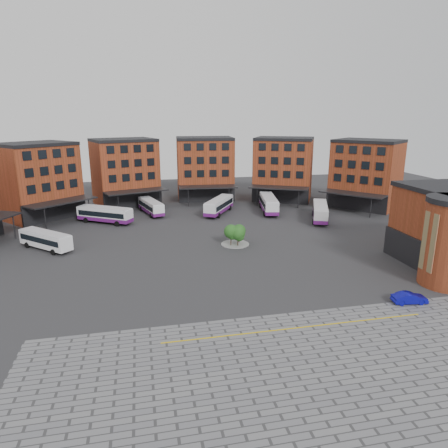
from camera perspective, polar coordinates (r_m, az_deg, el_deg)
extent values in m
plane|color=#28282B|center=(51.31, 2.53, -7.18)|extent=(160.00, 160.00, 0.00)
cube|color=slate|center=(33.90, 15.99, -20.71)|extent=(50.00, 22.00, 0.02)
cube|color=gold|center=(39.93, 10.56, -14.35)|extent=(26.00, 0.15, 0.02)
cylinder|color=black|center=(73.24, -27.79, -0.41)|extent=(0.20, 0.20, 4.00)
cube|color=brown|center=(85.99, -24.97, 5.45)|extent=(16.35, 16.13, 14.00)
cube|color=black|center=(82.74, -22.93, 1.80)|extent=(10.00, 9.07, 4.00)
cube|color=black|center=(85.23, -25.53, 10.28)|extent=(16.55, 16.35, 0.60)
cube|color=black|center=(81.34, -23.38, 6.71)|extent=(8.60, 7.77, 8.00)
cube|color=black|center=(80.36, -22.20, 2.97)|extent=(12.61, 11.97, 0.25)
cylinder|color=black|center=(77.03, -24.18, 0.73)|extent=(0.20, 0.20, 4.00)
cylinder|color=black|center=(81.72, -18.70, 2.05)|extent=(0.20, 0.20, 4.00)
cube|color=brown|center=(93.23, -13.95, 7.09)|extent=(15.55, 13.69, 14.00)
cube|color=black|center=(89.49, -12.81, 3.58)|extent=(12.45, 4.71, 4.00)
cube|color=black|center=(92.52, -14.24, 11.57)|extent=(15.65, 13.97, 0.60)
cube|color=black|center=(88.17, -13.05, 8.14)|extent=(10.87, 3.87, 8.00)
cube|color=black|center=(86.92, -12.40, 4.61)|extent=(13.72, 8.39, 0.25)
cylinder|color=black|center=(84.32, -14.85, 2.74)|extent=(0.20, 0.20, 4.00)
cylinder|color=black|center=(87.17, -9.11, 3.47)|extent=(0.20, 0.20, 4.00)
cube|color=brown|center=(96.80, -2.76, 7.81)|extent=(13.67, 10.88, 14.00)
cube|color=black|center=(92.83, -2.45, 4.37)|extent=(13.00, 1.41, 4.00)
cube|color=black|center=(96.12, -2.82, 12.13)|extent=(13.69, 11.18, 0.60)
cube|color=black|center=(91.54, -2.49, 8.77)|extent=(11.42, 0.95, 8.00)
cube|color=black|center=(90.17, -2.32, 5.33)|extent=(13.28, 5.30, 0.25)
cylinder|color=black|center=(88.46, -5.13, 3.77)|extent=(0.20, 0.20, 4.00)
cylinder|color=black|center=(89.33, 0.72, 3.95)|extent=(0.20, 0.20, 4.00)
cube|color=brown|center=(96.55, 8.46, 7.65)|extent=(16.12, 14.81, 14.00)
cube|color=black|center=(92.60, 7.98, 4.20)|extent=(11.81, 6.35, 4.00)
cube|color=black|center=(95.87, 8.64, 11.97)|extent=(16.26, 15.08, 0.60)
cube|color=black|center=(91.31, 8.13, 8.62)|extent=(10.26, 5.33, 8.00)
cube|color=black|center=(89.94, 7.83, 5.18)|extent=(13.58, 9.82, 0.25)
cylinder|color=black|center=(89.25, 4.73, 3.88)|extent=(0.20, 0.20, 4.00)
cylinder|color=black|center=(88.11, 10.57, 3.52)|extent=(0.20, 0.20, 4.00)
cube|color=brown|center=(92.50, 19.61, 6.60)|extent=(16.02, 16.39, 14.00)
cube|color=black|center=(88.81, 18.30, 3.10)|extent=(8.74, 10.28, 4.00)
cube|color=black|center=(91.79, 20.02, 11.10)|extent=(16.25, 16.58, 0.60)
cube|color=black|center=(87.48, 18.65, 7.69)|extent=(7.47, 8.86, 8.00)
cube|color=black|center=(86.26, 17.87, 4.15)|extent=(11.73, 12.79, 0.25)
cylinder|color=black|center=(86.65, 14.53, 3.09)|extent=(0.20, 0.20, 4.00)
cylinder|color=black|center=(83.55, 20.23, 2.19)|extent=(0.20, 0.20, 4.00)
cube|color=black|center=(58.74, 25.32, -3.67)|extent=(0.40, 12.00, 4.00)
cube|color=red|center=(51.59, 27.20, -2.32)|extent=(0.12, 2.20, 7.00)
cylinder|color=gray|center=(62.66, 1.58, -2.88)|extent=(4.40, 4.40, 0.12)
cylinder|color=#332114|center=(61.69, 1.00, -2.41)|extent=(0.14, 0.14, 1.66)
sphere|color=#1E4416|center=(61.25, 1.00, -1.08)|extent=(2.17, 2.17, 2.17)
sphere|color=#1E4416|center=(61.30, 1.21, -1.56)|extent=(1.52, 1.52, 1.52)
cylinder|color=#332114|center=(63.20, 2.17, -2.09)|extent=(0.14, 0.14, 1.44)
sphere|color=#1E4416|center=(62.82, 2.18, -0.97)|extent=(2.05, 2.05, 2.05)
sphere|color=#1E4416|center=(62.85, 2.39, -1.37)|extent=(1.43, 1.43, 1.43)
cylinder|color=#332114|center=(61.57, 1.99, -2.53)|extent=(0.14, 0.14, 1.51)
sphere|color=#1E4416|center=(61.17, 2.00, -1.32)|extent=(2.21, 2.21, 2.21)
sphere|color=#1E4416|center=(61.21, 2.21, -1.76)|extent=(1.55, 1.55, 1.55)
cube|color=white|center=(65.65, -24.15, -2.02)|extent=(8.61, 8.27, 2.17)
cube|color=black|center=(65.61, -24.17, -1.89)|extent=(8.08, 7.79, 0.84)
cube|color=silver|center=(65.35, -24.26, -1.08)|extent=(8.26, 7.94, 0.11)
cube|color=black|center=(69.48, -26.43, -1.21)|extent=(1.37, 1.45, 0.97)
cylinder|color=black|center=(67.92, -26.32, -2.72)|extent=(0.83, 0.80, 0.88)
cylinder|color=black|center=(69.05, -24.79, -2.26)|extent=(0.83, 0.80, 0.88)
cylinder|color=black|center=(62.91, -23.23, -3.72)|extent=(0.83, 0.80, 0.88)
cylinder|color=black|center=(64.12, -21.64, -3.20)|extent=(0.83, 0.80, 0.88)
cube|color=white|center=(77.82, -16.66, 1.39)|extent=(10.49, 7.88, 2.42)
cube|color=black|center=(77.78, -16.67, 1.51)|extent=(9.78, 7.47, 0.94)
cube|color=silver|center=(77.54, -16.73, 2.29)|extent=(10.07, 7.56, 0.12)
cube|color=black|center=(81.04, -19.69, 1.83)|extent=(1.22, 1.84, 1.08)
cube|color=#61186D|center=(78.02, -16.61, 0.78)|extent=(10.54, 7.94, 0.69)
cylinder|color=black|center=(79.30, -19.13, 0.50)|extent=(0.99, 0.78, 0.99)
cylinder|color=black|center=(81.14, -18.04, 0.92)|extent=(0.99, 0.78, 0.99)
cylinder|color=black|center=(75.15, -15.03, 0.04)|extent=(0.99, 0.78, 0.99)
cylinder|color=black|center=(77.09, -13.98, 0.49)|extent=(0.99, 0.78, 0.99)
cube|color=white|center=(82.94, -10.39, 2.54)|extent=(5.00, 10.34, 2.25)
cube|color=black|center=(82.90, -10.40, 2.65)|extent=(4.84, 9.58, 0.87)
cube|color=silver|center=(82.69, -10.43, 3.33)|extent=(4.80, 9.92, 0.11)
cube|color=black|center=(87.53, -11.40, 3.29)|extent=(1.91, 0.66, 1.01)
cube|color=#61186D|center=(83.12, -10.37, 2.00)|extent=(5.05, 10.39, 0.64)
cylinder|color=black|center=(85.90, -11.75, 2.11)|extent=(0.52, 0.96, 0.92)
cylinder|color=black|center=(86.54, -10.29, 2.28)|extent=(0.52, 0.96, 0.92)
cylinder|color=black|center=(79.87, -10.42, 1.18)|extent=(0.52, 0.96, 0.92)
cylinder|color=black|center=(80.56, -8.87, 1.38)|extent=(0.52, 0.96, 0.92)
cube|color=white|center=(81.83, -0.72, 2.73)|extent=(7.83, 10.74, 2.46)
cube|color=black|center=(81.80, -0.72, 2.85)|extent=(7.43, 10.02, 0.95)
cube|color=silver|center=(81.56, -0.72, 3.60)|extent=(7.52, 10.31, 0.12)
cube|color=black|center=(86.78, 0.50, 3.61)|extent=(1.89, 1.20, 1.10)
cube|color=#61186D|center=(82.03, -0.71, 2.13)|extent=(7.89, 10.80, 0.70)
cylinder|color=black|center=(85.77, -0.70, 2.44)|extent=(0.77, 1.01, 1.00)
cylinder|color=black|center=(84.97, 0.89, 2.32)|extent=(0.77, 1.01, 1.00)
cylinder|color=black|center=(79.35, -2.43, 1.36)|extent=(0.77, 1.01, 1.00)
cylinder|color=black|center=(78.49, -0.73, 1.22)|extent=(0.77, 1.01, 1.00)
cube|color=white|center=(83.75, 6.40, 2.99)|extent=(4.74, 11.89, 2.58)
cube|color=black|center=(83.71, 6.40, 3.11)|extent=(4.63, 10.99, 1.00)
cube|color=silver|center=(83.48, 6.42, 3.89)|extent=(4.55, 11.42, 0.13)
cube|color=black|center=(89.24, 5.93, 3.92)|extent=(2.23, 0.53, 1.16)
cube|color=#61186D|center=(83.95, 6.38, 2.38)|extent=(4.79, 11.94, 0.74)
cylinder|color=black|center=(87.48, 5.20, 2.65)|extent=(0.51, 1.10, 1.05)
cylinder|color=black|center=(87.81, 6.91, 2.65)|extent=(0.51, 1.10, 1.05)
cylinder|color=black|center=(80.30, 5.78, 1.49)|extent=(0.51, 1.10, 1.05)
cylinder|color=black|center=(80.66, 7.64, 1.49)|extent=(0.51, 1.10, 1.05)
cube|color=silver|center=(78.81, 13.57, 1.81)|extent=(6.72, 11.20, 2.47)
cube|color=black|center=(78.77, 13.58, 1.94)|extent=(6.43, 10.40, 0.96)
cube|color=silver|center=(78.53, 13.63, 2.73)|extent=(6.45, 10.75, 0.12)
cube|color=black|center=(84.08, 13.48, 2.81)|extent=(2.02, 0.96, 1.11)
cube|color=#61186D|center=(79.02, 13.53, 1.19)|extent=(6.78, 11.25, 0.71)
cylinder|color=black|center=(82.53, 12.57, 1.55)|extent=(0.68, 1.05, 1.01)
cylinder|color=black|center=(82.63, 14.32, 1.46)|extent=(0.68, 1.05, 1.01)
cylinder|color=black|center=(75.63, 12.64, 0.30)|extent=(0.68, 1.05, 1.01)
cylinder|color=black|center=(75.74, 14.54, 0.20)|extent=(0.68, 1.05, 1.01)
imported|color=#0B0B94|center=(47.97, 24.98, -9.56)|extent=(3.84, 1.73, 1.22)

